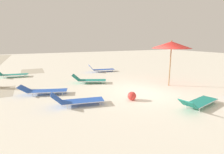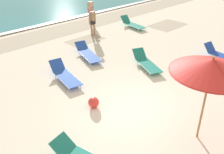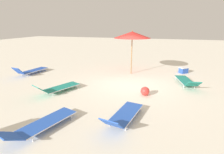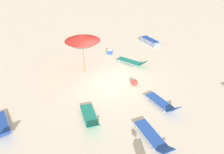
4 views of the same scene
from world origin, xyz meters
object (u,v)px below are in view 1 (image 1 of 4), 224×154
(sun_lounger_beside_umbrella, at_px, (78,100))
(sun_lounger_mid_beach_solo, at_px, (101,69))
(beach_umbrella, at_px, (171,45))
(sun_lounger_near_water_left, at_px, (11,74))
(sun_lounger_under_umbrella, at_px, (198,102))
(sun_lounger_mid_beach_pair_a, at_px, (43,90))
(sun_lounger_near_water_right, at_px, (89,80))
(beach_ball, at_px, (132,96))

(sun_lounger_beside_umbrella, bearing_deg, sun_lounger_mid_beach_solo, -18.79)
(beach_umbrella, relative_size, sun_lounger_near_water_left, 1.22)
(sun_lounger_near_water_left, bearing_deg, sun_lounger_under_umbrella, -134.42)
(sun_lounger_near_water_left, bearing_deg, sun_lounger_mid_beach_pair_a, -152.67)
(beach_umbrella, distance_m, sun_lounger_beside_umbrella, 6.02)
(sun_lounger_beside_umbrella, distance_m, sun_lounger_near_water_left, 7.91)
(sun_lounger_near_water_right, bearing_deg, sun_lounger_under_umbrella, -130.23)
(sun_lounger_under_umbrella, relative_size, sun_lounger_mid_beach_solo, 1.02)
(sun_lounger_under_umbrella, bearing_deg, sun_lounger_mid_beach_solo, -9.55)
(sun_lounger_beside_umbrella, relative_size, sun_lounger_near_water_right, 1.01)
(sun_lounger_mid_beach_pair_a, bearing_deg, sun_lounger_mid_beach_solo, -29.76)
(beach_umbrella, bearing_deg, sun_lounger_under_umbrella, 156.60)
(beach_ball, bearing_deg, sun_lounger_beside_umbrella, 80.31)
(beach_umbrella, height_order, sun_lounger_mid_beach_pair_a, beach_umbrella)
(sun_lounger_beside_umbrella, xyz_separation_m, sun_lounger_mid_beach_solo, (6.66, -3.67, 0.00))
(sun_lounger_mid_beach_solo, xyz_separation_m, beach_ball, (-7.06, 1.35, -0.03))
(sun_lounger_beside_umbrella, relative_size, sun_lounger_mid_beach_pair_a, 0.93)
(beach_umbrella, xyz_separation_m, sun_lounger_near_water_left, (6.52, 8.47, -2.11))
(sun_lounger_under_umbrella, height_order, sun_lounger_mid_beach_solo, sun_lounger_mid_beach_solo)
(sun_lounger_under_umbrella, bearing_deg, sun_lounger_near_water_right, 12.44)
(sun_lounger_mid_beach_solo, bearing_deg, sun_lounger_under_umbrella, -167.53)
(beach_umbrella, bearing_deg, sun_lounger_beside_umbrella, 98.62)
(sun_lounger_near_water_right, distance_m, sun_lounger_mid_beach_solo, 3.90)
(beach_umbrella, xyz_separation_m, sun_lounger_near_water_right, (2.54, 4.02, -2.11))
(beach_umbrella, height_order, sun_lounger_mid_beach_solo, beach_umbrella)
(beach_umbrella, relative_size, sun_lounger_under_umbrella, 1.16)
(sun_lounger_under_umbrella, height_order, sun_lounger_beside_umbrella, sun_lounger_beside_umbrella)
(sun_lounger_under_umbrella, height_order, sun_lounger_mid_beach_pair_a, sun_lounger_under_umbrella)
(sun_lounger_under_umbrella, bearing_deg, sun_lounger_beside_umbrella, 49.22)
(sun_lounger_under_umbrella, xyz_separation_m, sun_lounger_near_water_left, (9.58, 7.15, 0.01))
(sun_lounger_near_water_right, xyz_separation_m, sun_lounger_mid_beach_solo, (3.28, -2.11, 0.00))
(sun_lounger_mid_beach_pair_a, bearing_deg, beach_umbrella, -83.88)
(sun_lounger_under_umbrella, distance_m, sun_lounger_beside_umbrella, 4.80)
(sun_lounger_near_water_left, height_order, sun_lounger_near_water_right, sun_lounger_near_water_left)
(sun_lounger_mid_beach_solo, bearing_deg, sun_lounger_mid_beach_pair_a, 142.01)
(beach_umbrella, distance_m, sun_lounger_near_water_left, 10.90)
(sun_lounger_mid_beach_pair_a, bearing_deg, sun_lounger_near_water_right, -48.16)
(sun_lounger_under_umbrella, xyz_separation_m, sun_lounger_beside_umbrella, (2.21, 4.26, 0.01))
(sun_lounger_near_water_right, xyz_separation_m, beach_ball, (-3.78, -0.76, -0.02))
(sun_lounger_beside_umbrella, distance_m, sun_lounger_mid_beach_pair_a, 2.41)
(sun_lounger_under_umbrella, xyz_separation_m, sun_lounger_near_water_right, (5.59, 2.70, 0.01))
(sun_lounger_near_water_right, relative_size, sun_lounger_mid_beach_pair_a, 0.92)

